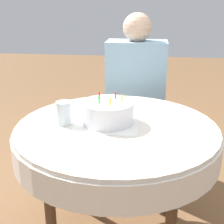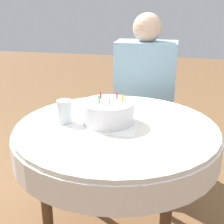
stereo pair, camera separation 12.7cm
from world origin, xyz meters
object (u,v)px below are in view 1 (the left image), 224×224
at_px(person, 136,83).
at_px(birthday_cake, 108,112).
at_px(chair, 136,112).
at_px(drinking_glass, 64,113).

bearing_deg(person, birthday_cake, -98.07).
xyz_separation_m(chair, drinking_glass, (-0.31, -0.86, 0.29)).
bearing_deg(chair, drinking_glass, -110.03).
xyz_separation_m(birthday_cake, drinking_glass, (-0.21, -0.05, 0.00)).
bearing_deg(birthday_cake, chair, 83.14).
bearing_deg(chair, birthday_cake, -97.21).
distance_m(chair, birthday_cake, 0.87).
relative_size(chair, drinking_glass, 7.44).
height_order(chair, birthday_cake, chair).
distance_m(person, drinking_glass, 0.83).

